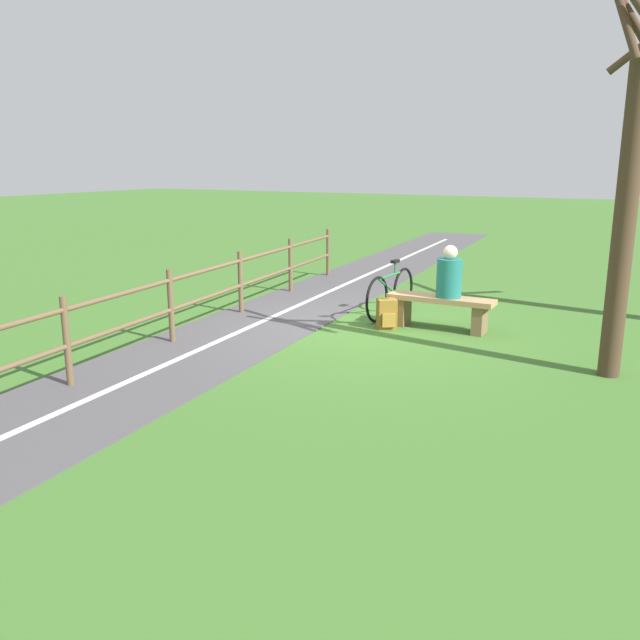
# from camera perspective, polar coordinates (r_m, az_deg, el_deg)

# --- Properties ---
(ground_plane) EXTENTS (80.00, 80.00, 0.00)m
(ground_plane) POSITION_cam_1_polar(r_m,az_deg,el_deg) (10.04, 3.74, -0.72)
(ground_plane) COLOR #3D6B28
(paved_path) EXTENTS (4.77, 36.05, 0.02)m
(paved_path) POSITION_cam_1_polar(r_m,az_deg,el_deg) (7.62, -18.31, -6.05)
(paved_path) COLOR #4C494C
(paved_path) RESTS_ON ground_plane
(path_centre_line) EXTENTS (2.56, 31.91, 0.00)m
(path_centre_line) POSITION_cam_1_polar(r_m,az_deg,el_deg) (7.62, -18.32, -5.98)
(path_centre_line) COLOR silver
(path_centre_line) RESTS_ON paved_path
(bench) EXTENTS (1.62, 0.41, 0.51)m
(bench) POSITION_cam_1_polar(r_m,az_deg,el_deg) (10.06, 10.47, 1.12)
(bench) COLOR #A88456
(bench) RESTS_ON ground_plane
(person_seated) EXTENTS (0.38, 0.38, 0.78)m
(person_seated) POSITION_cam_1_polar(r_m,az_deg,el_deg) (9.94, 11.22, 3.83)
(person_seated) COLOR #1E6B66
(person_seated) RESTS_ON bench
(bicycle) EXTENTS (0.14, 1.73, 0.92)m
(bicycle) POSITION_cam_1_polar(r_m,az_deg,el_deg) (10.81, 6.18, 2.37)
(bicycle) COLOR black
(bicycle) RESTS_ON ground_plane
(backpack) EXTENTS (0.37, 0.37, 0.46)m
(backpack) POSITION_cam_1_polar(r_m,az_deg,el_deg) (10.00, 5.85, 0.51)
(backpack) COLOR olive
(backpack) RESTS_ON ground_plane
(fence_roadside) EXTENTS (1.39, 12.01, 1.04)m
(fence_roadside) POSITION_cam_1_polar(r_m,az_deg,el_deg) (9.33, -12.92, 1.79)
(fence_roadside) COLOR brown
(fence_roadside) RESTS_ON ground_plane
(tree_near_bench) EXTENTS (0.96, 0.97, 4.65)m
(tree_near_bench) POSITION_cam_1_polar(r_m,az_deg,el_deg) (8.20, 25.26, 9.91)
(tree_near_bench) COLOR #473323
(tree_near_bench) RESTS_ON ground_plane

